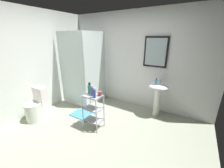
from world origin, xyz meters
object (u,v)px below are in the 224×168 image
Objects in this scene: shampoo_bottle_blue at (94,93)px; toilet at (36,107)px; rinse_cup at (100,94)px; conditioner_bottle_purple at (92,91)px; pedestal_sink at (158,94)px; shower_stall at (85,87)px; hand_soap_bottle at (156,82)px; bath_mat at (83,114)px; body_wash_bottle_green at (90,89)px; storage_cart at (93,109)px.

toilet is at bearing -164.32° from shampoo_bottle_blue.
rinse_cup reaches higher than toilet.
conditioner_bottle_purple is 0.16m from rinse_cup.
pedestal_sink is 1.44m from rinse_cup.
shower_stall is 14.12× the size of hand_soap_bottle.
toilet is 3.54× the size of conditioner_bottle_purple.
bath_mat is (0.80, 0.70, -0.31)m from toilet.
bath_mat is (0.49, -0.65, -0.45)m from shower_stall.
conditioner_bottle_purple is (-1.01, -1.19, 0.26)m from pedestal_sink.
shower_stall is at bearing 139.30° from conditioner_bottle_purple.
shower_stall is 2.04m from hand_soap_bottle.
pedestal_sink is (2.04, 0.31, 0.12)m from shower_stall.
shower_stall is at bearing -171.43° from pedestal_sink.
conditioner_bottle_purple is 0.10m from body_wash_bottle_green.
hand_soap_bottle is (2.29, 1.62, 0.56)m from toilet.
shampoo_bottle_blue is (0.19, -0.09, -0.01)m from body_wash_bottle_green.
shower_stall is 2.47× the size of pedestal_sink.
toilet is 3.06× the size of body_wash_bottle_green.
body_wash_bottle_green reaches higher than toilet.
shampoo_bottle_blue reaches higher than bath_mat.
conditioner_bottle_purple is at bearing -130.36° from pedestal_sink.
conditioner_bottle_purple is at bearing 19.12° from toilet.
hand_soap_bottle is at bearing 50.37° from storage_cart.
toilet reaches higher than storage_cart.
shower_stall is 3.33× the size of bath_mat.
pedestal_sink is at bearing 31.65° from bath_mat.
bath_mat is at bearing 41.18° from toilet.
shower_stall is 1.39m from toilet.
shower_stall reaches higher than storage_cart.
bath_mat is at bearing 155.97° from conditioner_bottle_purple.
conditioner_bottle_purple is at bearing -19.72° from body_wash_bottle_green.
shampoo_bottle_blue reaches higher than toilet.
hand_soap_bottle is 0.66× the size of conditioner_bottle_purple.
pedestal_sink is at bearing 35.17° from toilet.
bath_mat is at bearing 154.84° from shampoo_bottle_blue.
pedestal_sink is at bearing 33.06° from hand_soap_bottle.
shower_stall reaches higher than pedestal_sink.
toilet is 1.58m from shampoo_bottle_blue.
rinse_cup reaches higher than storage_cart.
toilet is at bearing -102.85° from shower_stall.
conditioner_bottle_purple is 0.99× the size of shampoo_bottle_blue.
toilet is at bearing -144.78° from hand_soap_bottle.
shampoo_bottle_blue is 2.41× the size of rinse_cup.
body_wash_bottle_green is 0.22m from shampoo_bottle_blue.
pedestal_sink is 1.35× the size of bath_mat.
rinse_cup is at bearing -128.34° from pedestal_sink.
hand_soap_bottle is at bearing 52.61° from rinse_cup.
hand_soap_bottle is 1.36m from rinse_cup.
conditioner_bottle_purple is at bearing -24.03° from bath_mat.
storage_cart is 3.41× the size of shampoo_bottle_blue.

